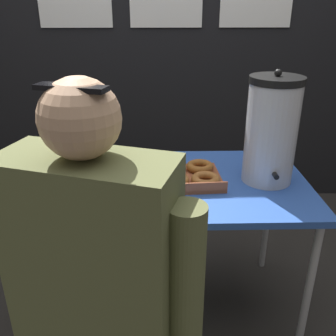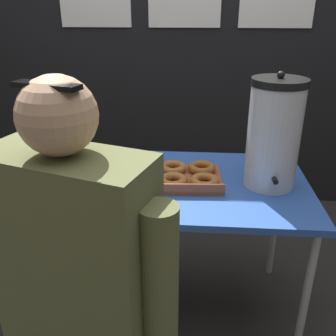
{
  "view_description": "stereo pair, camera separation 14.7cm",
  "coord_description": "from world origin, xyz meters",
  "px_view_note": "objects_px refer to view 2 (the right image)",
  "views": [
    {
      "loc": [
        -0.05,
        -1.46,
        1.41
      ],
      "look_at": [
        -0.02,
        0.0,
        0.76
      ],
      "focal_mm": 40.0,
      "sensor_mm": 36.0,
      "label": 1
    },
    {
      "loc": [
        0.09,
        -1.45,
        1.41
      ],
      "look_at": [
        -0.02,
        0.0,
        0.76
      ],
      "focal_mm": 40.0,
      "sensor_mm": 36.0,
      "label": 2
    }
  ],
  "objects_px": {
    "donut_box": "(159,176)",
    "cell_phone": "(64,184)",
    "person_seated": "(80,297)",
    "coffee_urn": "(274,134)"
  },
  "relations": [
    {
      "from": "coffee_urn",
      "to": "donut_box",
      "type": "bearing_deg",
      "value": -179.34
    },
    {
      "from": "donut_box",
      "to": "person_seated",
      "type": "relative_size",
      "value": 0.44
    },
    {
      "from": "coffee_urn",
      "to": "cell_phone",
      "type": "relative_size",
      "value": 3.06
    },
    {
      "from": "cell_phone",
      "to": "person_seated",
      "type": "distance_m",
      "value": 0.57
    },
    {
      "from": "person_seated",
      "to": "coffee_urn",
      "type": "bearing_deg",
      "value": -119.35
    },
    {
      "from": "cell_phone",
      "to": "person_seated",
      "type": "relative_size",
      "value": 0.12
    },
    {
      "from": "person_seated",
      "to": "donut_box",
      "type": "bearing_deg",
      "value": -89.19
    },
    {
      "from": "coffee_urn",
      "to": "cell_phone",
      "type": "height_order",
      "value": "coffee_urn"
    },
    {
      "from": "coffee_urn",
      "to": "person_seated",
      "type": "bearing_deg",
      "value": -137.45
    },
    {
      "from": "donut_box",
      "to": "cell_phone",
      "type": "relative_size",
      "value": 3.61
    }
  ]
}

